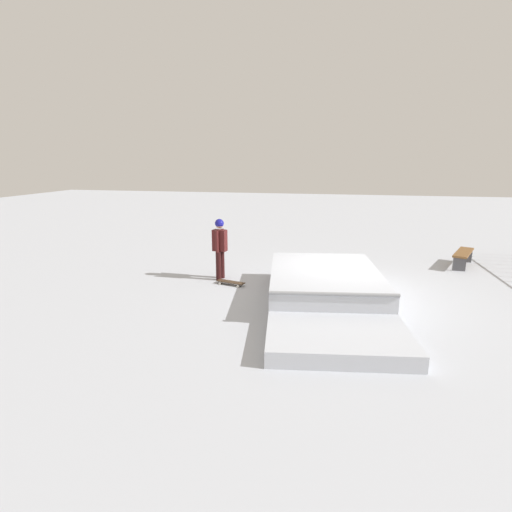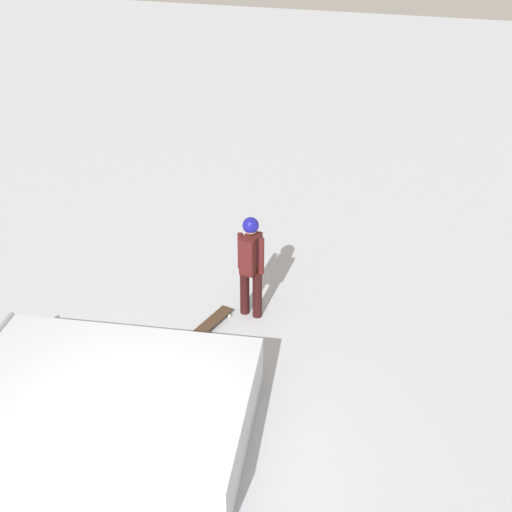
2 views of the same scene
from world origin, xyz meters
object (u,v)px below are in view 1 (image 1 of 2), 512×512
Objects in this scene: skateboard at (231,282)px; park_bench at (463,255)px; skate_ramp at (326,291)px; skater at (220,244)px.

park_bench is (-3.43, 6.70, 0.28)m from skateboard.
skater is (-1.45, -3.03, 0.69)m from skate_ramp.
skateboard is 0.51× the size of park_bench.
park_bench is (-4.41, 4.11, 0.04)m from skate_ramp.
skater is at bearing -67.51° from park_bench.
skateboard is (0.48, 0.44, -0.93)m from skater.
skater is 2.09× the size of skateboard.
park_bench reaches higher than skateboard.
skate_ramp is at bearing -5.85° from skateboard.
skate_ramp is at bearing -42.99° from park_bench.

